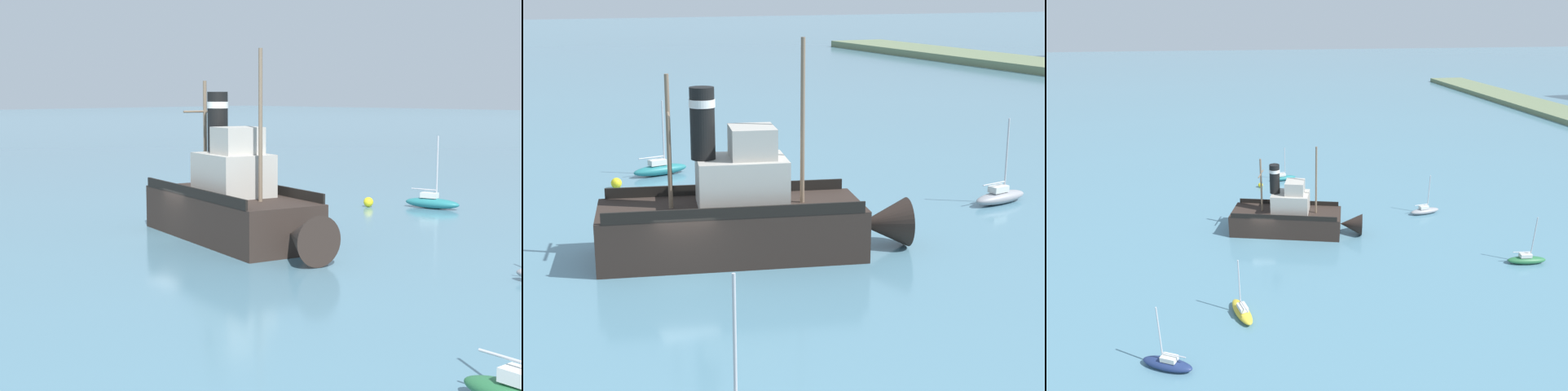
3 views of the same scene
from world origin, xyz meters
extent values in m
plane|color=teal|center=(0.00, 0.00, 0.00)|extent=(600.00, 600.00, 0.00)
cube|color=#2D231E|center=(-1.47, 2.74, 1.20)|extent=(7.29, 12.72, 2.40)
cone|color=#2D231E|center=(0.35, 9.71, 1.20)|extent=(2.88, 2.92, 2.35)
cube|color=#B2ADA3|center=(-1.34, 3.22, 3.50)|extent=(3.91, 4.63, 2.20)
cube|color=#B2ADA3|center=(-1.22, 3.71, 5.30)|extent=(2.63, 2.49, 1.40)
cylinder|color=black|center=(-1.77, 1.58, 6.20)|extent=(1.10, 1.10, 3.20)
cylinder|color=silver|center=(-1.77, 1.58, 7.10)|extent=(1.16, 1.16, 0.35)
cylinder|color=#75604C|center=(-0.64, 5.93, 6.15)|extent=(0.20, 0.20, 7.50)
cylinder|color=#75604C|center=(-2.15, 0.13, 5.40)|extent=(0.20, 0.20, 6.00)
cylinder|color=#75604C|center=(-2.15, 0.13, 6.72)|extent=(2.55, 0.77, 0.12)
cube|color=black|center=(-3.56, 3.29, 2.65)|extent=(3.00, 11.06, 0.50)
cube|color=black|center=(0.62, 2.20, 2.65)|extent=(3.00, 11.06, 0.50)
ellipsoid|color=#23757A|center=(-18.78, 4.30, 0.35)|extent=(1.76, 3.94, 0.70)
cube|color=silver|center=(-18.74, 4.10, 0.88)|extent=(0.83, 1.20, 0.36)
cylinder|color=#B7B7BC|center=(-18.83, 4.60, 2.80)|extent=(0.10, 0.10, 4.20)
cylinder|color=#B7B7BC|center=(-18.67, 3.71, 1.25)|extent=(0.40, 1.79, 0.08)
ellipsoid|color=navy|center=(18.86, -7.91, 0.35)|extent=(2.63, 3.90, 0.70)
cube|color=silver|center=(18.94, -7.72, 0.88)|extent=(1.05, 1.27, 0.36)
cylinder|color=#B7B7BC|center=(18.73, -8.18, 2.80)|extent=(0.10, 0.10, 4.20)
cylinder|color=#B7B7BC|center=(19.12, -7.36, 1.25)|extent=(0.85, 1.66, 0.08)
ellipsoid|color=gold|center=(13.59, -2.66, 0.35)|extent=(3.95, 2.22, 0.70)
cube|color=silver|center=(13.78, -2.60, 0.88)|extent=(1.24, 0.95, 0.36)
cylinder|color=#B7B7BC|center=(13.31, -2.76, 2.80)|extent=(0.10, 0.10, 4.20)
cylinder|color=#B7B7BC|center=(14.16, -2.48, 1.25)|extent=(1.74, 0.63, 0.08)
ellipsoid|color=gray|center=(-3.72, 20.05, 0.35)|extent=(1.72, 3.93, 0.70)
cube|color=silver|center=(-3.69, 19.85, 0.88)|extent=(0.82, 1.19, 0.36)
cylinder|color=#B7B7BC|center=(-3.77, 20.34, 2.80)|extent=(0.10, 0.10, 4.20)
cylinder|color=#B7B7BC|center=(-3.62, 19.45, 1.25)|extent=(0.38, 1.79, 0.08)
ellipsoid|color=#286B3D|center=(9.47, 25.06, 0.35)|extent=(1.50, 3.90, 0.70)
cube|color=silver|center=(9.45, 24.87, 0.88)|extent=(0.75, 1.16, 0.36)
cylinder|color=#B7B7BC|center=(9.50, 25.36, 2.80)|extent=(0.10, 0.10, 4.20)
cylinder|color=#B7B7BC|center=(9.40, 24.47, 1.25)|extent=(0.27, 1.80, 0.08)
sphere|color=yellow|center=(-16.34, 0.81, 0.33)|extent=(0.67, 0.67, 0.67)
camera|label=1|loc=(27.25, 33.41, 7.78)|focal=55.00mm
camera|label=2|loc=(31.37, -9.56, 11.98)|focal=55.00mm
camera|label=3|loc=(45.54, -2.50, 22.64)|focal=32.00mm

